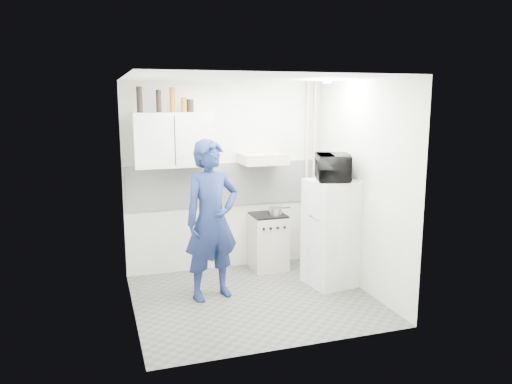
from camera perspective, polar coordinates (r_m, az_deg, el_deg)
name	(u,v)px	position (r m, az deg, el deg)	size (l,w,h in m)	color
floor	(254,299)	(6.13, -0.25, -12.13)	(2.80, 2.80, 0.00)	#555650
ceiling	(254,78)	(5.66, -0.27, 12.94)	(2.80, 2.80, 0.00)	white
wall_back	(226,177)	(6.94, -3.43, 1.71)	(2.80, 2.80, 0.00)	beige
wall_left	(129,200)	(5.50, -14.29, -0.94)	(2.60, 2.60, 0.00)	beige
wall_right	(361,186)	(6.32, 11.91, 0.63)	(2.60, 2.60, 0.00)	beige
person	(212,220)	(5.93, -5.09, -3.23)	(0.70, 0.46, 1.91)	navy
stove	(268,242)	(7.06, 1.39, -5.77)	(0.48, 0.48, 0.76)	beige
fridge	(331,233)	(6.47, 8.60, -4.63)	(0.57, 0.57, 1.37)	white
stove_top	(268,215)	(6.96, 1.40, -2.65)	(0.46, 0.46, 0.03)	black
saucepan	(275,211)	(6.92, 2.22, -2.16)	(0.19, 0.19, 0.11)	silver
microwave	(333,167)	(6.30, 8.81, 2.81)	(0.40, 0.58, 0.32)	black
bottle_a	(139,100)	(6.48, -13.18, 10.25)	(0.07, 0.07, 0.32)	black
bottle_c	(159,101)	(6.51, -11.06, 10.16)	(0.07, 0.07, 0.28)	black
bottle_d	(172,100)	(6.53, -9.53, 10.35)	(0.07, 0.07, 0.31)	brown
canister_a	(184,105)	(6.56, -8.24, 9.85)	(0.08, 0.08, 0.19)	brown
canister_b	(190,106)	(6.57, -7.52, 9.76)	(0.09, 0.09, 0.17)	black
upper_cabinet	(173,140)	(6.55, -9.48, 5.91)	(1.00, 0.35, 0.70)	white
range_hood	(263,159)	(6.79, 0.76, 3.84)	(0.60, 0.50, 0.14)	beige
backsplash	(227,184)	(6.94, -3.39, 0.88)	(2.74, 0.03, 0.60)	white
pipe_a	(314,174)	(7.30, 6.65, 2.10)	(0.05, 0.05, 2.60)	beige
pipe_b	(306,174)	(7.25, 5.79, 2.06)	(0.04, 0.04, 2.60)	beige
ceiling_spot_fixture	(327,82)	(6.22, 8.15, 12.35)	(0.10, 0.10, 0.02)	white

